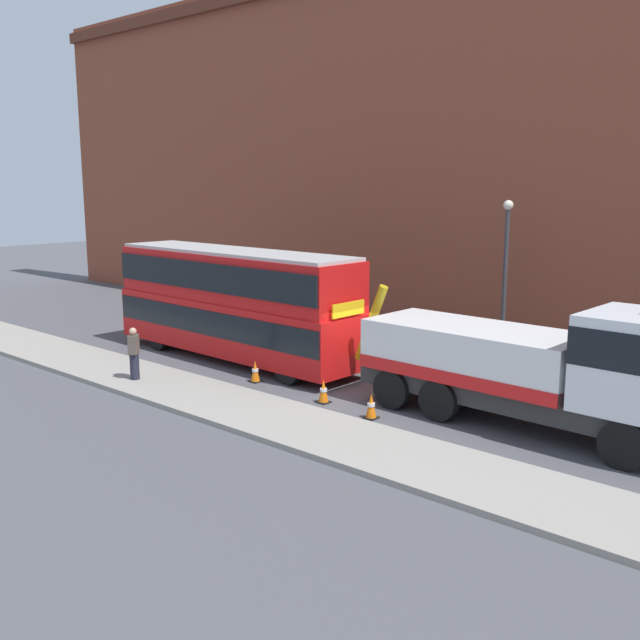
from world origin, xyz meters
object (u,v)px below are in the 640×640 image
(double_decker_bus, at_px, (234,300))
(street_lamp, at_px, (505,265))
(pedestrian_onlooker, at_px, (134,354))
(traffic_cone_midway, at_px, (323,392))
(traffic_cone_near_bus, at_px, (255,372))
(traffic_cone_near_truck, at_px, (371,407))
(recovery_tow_truck, at_px, (534,364))

(double_decker_bus, xyz_separation_m, street_lamp, (7.33, 6.74, 1.24))
(pedestrian_onlooker, bearing_deg, traffic_cone_midway, -13.60)
(traffic_cone_near_bus, distance_m, traffic_cone_near_truck, 5.14)
(double_decker_bus, height_order, pedestrian_onlooker, double_decker_bus)
(traffic_cone_near_truck, distance_m, street_lamp, 9.45)
(pedestrian_onlooker, distance_m, traffic_cone_midway, 6.50)
(double_decker_bus, distance_m, traffic_cone_near_bus, 3.82)
(double_decker_bus, height_order, traffic_cone_near_bus, double_decker_bus)
(recovery_tow_truck, xyz_separation_m, street_lamp, (-4.35, 6.76, 1.71))
(pedestrian_onlooker, xyz_separation_m, street_lamp, (7.28, 11.16, 2.49))
(traffic_cone_near_bus, height_order, traffic_cone_near_truck, same)
(recovery_tow_truck, xyz_separation_m, traffic_cone_near_bus, (-8.83, -1.68, -1.42))
(traffic_cone_midway, bearing_deg, traffic_cone_near_bus, 175.66)
(double_decker_bus, bearing_deg, street_lamp, 44.16)
(double_decker_bus, distance_m, traffic_cone_midway, 6.61)
(traffic_cone_near_truck, bearing_deg, pedestrian_onlooker, -164.02)
(traffic_cone_midway, distance_m, street_lamp, 9.32)
(pedestrian_onlooker, relative_size, traffic_cone_near_bus, 2.38)
(recovery_tow_truck, bearing_deg, traffic_cone_near_truck, -148.54)
(double_decker_bus, relative_size, pedestrian_onlooker, 6.49)
(street_lamp, bearing_deg, traffic_cone_midway, -98.53)
(recovery_tow_truck, distance_m, double_decker_bus, 11.70)
(traffic_cone_midway, height_order, street_lamp, street_lamp)
(recovery_tow_truck, height_order, traffic_cone_midway, recovery_tow_truck)
(traffic_cone_near_truck, bearing_deg, street_lamp, 94.10)
(traffic_cone_near_bus, distance_m, traffic_cone_midway, 3.19)
(double_decker_bus, xyz_separation_m, pedestrian_onlooker, (0.05, -4.42, -1.25))
(traffic_cone_near_truck, bearing_deg, traffic_cone_midway, 173.69)
(recovery_tow_truck, distance_m, pedestrian_onlooker, 12.46)
(traffic_cone_midway, height_order, traffic_cone_near_truck, same)
(traffic_cone_midway, xyz_separation_m, street_lamp, (1.30, 8.68, 3.13))
(pedestrian_onlooker, bearing_deg, double_decker_bus, 54.56)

